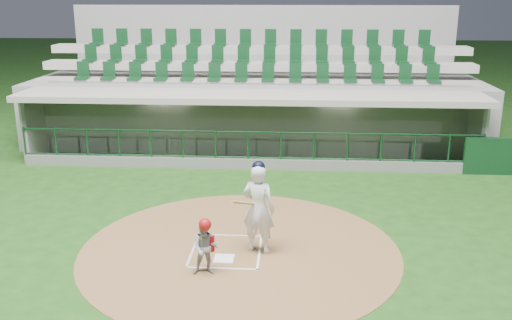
# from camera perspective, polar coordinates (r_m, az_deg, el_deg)

# --- Properties ---
(ground) EXTENTS (120.00, 120.00, 0.00)m
(ground) POSITION_cam_1_polar(r_m,az_deg,el_deg) (13.24, -2.85, -8.56)
(ground) COLOR #183F12
(ground) RESTS_ON ground
(dirt_circle) EXTENTS (7.20, 7.20, 0.01)m
(dirt_circle) POSITION_cam_1_polar(r_m,az_deg,el_deg) (13.03, -1.62, -8.95)
(dirt_circle) COLOR brown
(dirt_circle) RESTS_ON ground
(home_plate) EXTENTS (0.43, 0.43, 0.02)m
(home_plate) POSITION_cam_1_polar(r_m,az_deg,el_deg) (12.61, -3.22, -9.81)
(home_plate) COLOR white
(home_plate) RESTS_ON dirt_circle
(batter_box_chalk) EXTENTS (1.55, 1.80, 0.01)m
(batter_box_chalk) POSITION_cam_1_polar(r_m,az_deg,el_deg) (12.97, -3.00, -9.05)
(batter_box_chalk) COLOR silver
(batter_box_chalk) RESTS_ON ground
(dugout_structure) EXTENTS (16.40, 3.70, 3.00)m
(dugout_structure) POSITION_cam_1_polar(r_m,az_deg,el_deg) (20.31, -0.05, 3.26)
(dugout_structure) COLOR slate
(dugout_structure) RESTS_ON ground
(seating_deck) EXTENTS (17.00, 6.72, 5.15)m
(seating_deck) POSITION_cam_1_polar(r_m,az_deg,el_deg) (23.25, 0.17, 6.10)
(seating_deck) COLOR gray
(seating_deck) RESTS_ON ground
(batter) EXTENTS (0.97, 0.99, 2.11)m
(batter) POSITION_cam_1_polar(r_m,az_deg,el_deg) (12.54, 0.24, -4.77)
(batter) COLOR white
(batter) RESTS_ON dirt_circle
(catcher) EXTENTS (0.59, 0.48, 1.22)m
(catcher) POSITION_cam_1_polar(r_m,az_deg,el_deg) (11.79, -5.06, -8.61)
(catcher) COLOR #98979D
(catcher) RESTS_ON dirt_circle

